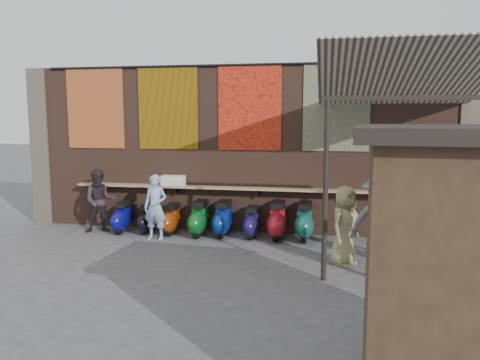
{
  "coord_description": "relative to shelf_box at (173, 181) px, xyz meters",
  "views": [
    {
      "loc": [
        2.09,
        -8.45,
        2.78
      ],
      "look_at": [
        0.31,
        1.2,
        1.45
      ],
      "focal_mm": 35.0,
      "sensor_mm": 36.0,
      "label": 1
    }
  ],
  "objects": [
    {
      "name": "tapestry_redgold",
      "position": [
        -2.06,
        0.18,
        1.75
      ],
      "size": [
        1.5,
        0.02,
        2.0
      ],
      "primitive_type": "cube",
      "color": "maroon",
      "rests_on": "brick_wall"
    },
    {
      "name": "shopper_grey",
      "position": [
        4.58,
        -2.58,
        -0.32
      ],
      "size": [
        1.37,
        1.24,
        1.85
      ],
      "primitive_type": "imported",
      "rotation": [
        0.0,
        0.0,
        2.54
      ],
      "color": "slate",
      "rests_on": "ground"
    },
    {
      "name": "hang_rail",
      "position": [
        1.54,
        0.17,
        2.73
      ],
      "size": [
        9.5,
        0.06,
        0.06
      ],
      "primitive_type": "cylinder",
      "rotation": [
        0.0,
        1.57,
        0.0
      ],
      "color": "black",
      "rests_on": "brick_wall"
    },
    {
      "name": "scooter_stool_0",
      "position": [
        -1.17,
        -0.35,
        -0.88
      ],
      "size": [
        0.35,
        0.78,
        0.74
      ],
      "primitive_type": null,
      "color": "#0D0D82",
      "rests_on": "ground"
    },
    {
      "name": "ground",
      "position": [
        1.54,
        -2.3,
        -1.25
      ],
      "size": [
        70.0,
        70.0,
        0.0
      ],
      "primitive_type": "plane",
      "color": "#474749",
      "rests_on": "ground"
    },
    {
      "name": "shopper_tan",
      "position": [
        4.01,
        -1.97,
        -0.49
      ],
      "size": [
        0.79,
        0.88,
        1.51
      ],
      "primitive_type": "imported",
      "rotation": [
        0.0,
        0.0,
        1.04
      ],
      "color": "#90895C",
      "rests_on": "ground"
    },
    {
      "name": "tapestry_orange",
      "position": [
        1.84,
        0.18,
        1.75
      ],
      "size": [
        1.5,
        0.02,
        2.0
      ],
      "primitive_type": "cube",
      "color": "red",
      "rests_on": "brick_wall"
    },
    {
      "name": "awning_header",
      "position": [
        5.04,
        -2.9,
        1.83
      ],
      "size": [
        3.0,
        0.08,
        0.08
      ],
      "primitive_type": "cube",
      "color": "black",
      "rests_on": "awning_post_left"
    },
    {
      "name": "scooter_stool_2",
      "position": [
        0.04,
        -0.28,
        -0.89
      ],
      "size": [
        0.34,
        0.75,
        0.71
      ],
      "primitive_type": null,
      "color": "#8E360C",
      "rests_on": "ground"
    },
    {
      "name": "tapestry_multi",
      "position": [
        3.84,
        0.18,
        1.75
      ],
      "size": [
        1.5,
        0.02,
        2.0
      ],
      "primitive_type": "cube",
      "color": "navy",
      "rests_on": "brick_wall"
    },
    {
      "name": "scooter_stool_4",
      "position": [
        1.3,
        -0.27,
        -0.84
      ],
      "size": [
        0.38,
        0.85,
        0.81
      ],
      "primitive_type": null,
      "color": "navy",
      "rests_on": "ground"
    },
    {
      "name": "scooter_stool_5",
      "position": [
        1.98,
        -0.28,
        -0.89
      ],
      "size": [
        0.34,
        0.75,
        0.71
      ],
      "primitive_type": null,
      "color": "#1B154F",
      "rests_on": "ground"
    },
    {
      "name": "stall_shelf",
      "position": [
        5.29,
        -5.57,
        -0.3
      ],
      "size": [
        1.98,
        0.25,
        0.06
      ],
      "primitive_type": "cube",
      "rotation": [
        0.0,
        0.0,
        -0.08
      ],
      "color": "#473321",
      "rests_on": "market_stall"
    },
    {
      "name": "eating_counter",
      "position": [
        1.54,
        0.03,
        -0.15
      ],
      "size": [
        8.0,
        0.32,
        0.05
      ],
      "primitive_type": "cube",
      "color": "#9E7A51",
      "rests_on": "brick_wall"
    },
    {
      "name": "scooter_stool_6",
      "position": [
        2.58,
        -0.29,
        -0.82
      ],
      "size": [
        0.4,
        0.89,
        0.85
      ],
      "primitive_type": null,
      "color": "#AA1625",
      "rests_on": "ground"
    },
    {
      "name": "pier_right",
      "position": [
        6.74,
        0.4,
        0.75
      ],
      "size": [
        0.5,
        0.5,
        4.0
      ],
      "primitive_type": "cube",
      "color": "#4C4238",
      "rests_on": "ground"
    },
    {
      "name": "scooter_stool_1",
      "position": [
        -0.57,
        -0.28,
        -0.9
      ],
      "size": [
        0.33,
        0.72,
        0.69
      ],
      "primitive_type": null,
      "color": "black",
      "rests_on": "ground"
    },
    {
      "name": "brick_wall",
      "position": [
        1.54,
        0.4,
        0.75
      ],
      "size": [
        10.0,
        0.4,
        4.0
      ],
      "primitive_type": "cube",
      "color": "brown",
      "rests_on": "ground"
    },
    {
      "name": "awning_post_left",
      "position": [
        3.64,
        -2.9,
        0.3
      ],
      "size": [
        0.09,
        0.09,
        3.1
      ],
      "primitive_type": "cylinder",
      "color": "black",
      "rests_on": "ground"
    },
    {
      "name": "awning_ledger",
      "position": [
        5.04,
        0.19,
        2.7
      ],
      "size": [
        3.3,
        0.08,
        0.12
      ],
      "primitive_type": "cube",
      "color": "#33261C",
      "rests_on": "brick_wall"
    },
    {
      "name": "scooter_stool_7",
      "position": [
        3.19,
        -0.27,
        -0.83
      ],
      "size": [
        0.4,
        0.88,
        0.84
      ],
      "primitive_type": null,
      "color": "#186156",
      "rests_on": "ground"
    },
    {
      "name": "diner_left",
      "position": [
        -0.16,
        -0.83,
        -0.5
      ],
      "size": [
        0.56,
        0.39,
        1.49
      ],
      "primitive_type": "imported",
      "rotation": [
        0.0,
        0.0,
        -0.06
      ],
      "color": "#8FA0D0",
      "rests_on": "ground"
    },
    {
      "name": "shopper_navy",
      "position": [
        5.87,
        -2.47,
        -0.45
      ],
      "size": [
        1.02,
        0.74,
        1.6
      ],
      "primitive_type": "imported",
      "rotation": [
        0.0,
        0.0,
        3.56
      ],
      "color": "#191733",
      "rests_on": "ground"
    },
    {
      "name": "pier_left",
      "position": [
        -3.66,
        0.4,
        0.75
      ],
      "size": [
        0.5,
        0.5,
        4.0
      ],
      "primitive_type": "cube",
      "color": "#4C4238",
      "rests_on": "ground"
    },
    {
      "name": "shelf_box",
      "position": [
        0.0,
        0.0,
        0.0
      ],
      "size": [
        0.55,
        0.29,
        0.25
      ],
      "primitive_type": "cube",
      "color": "white",
      "rests_on": "eating_counter"
    },
    {
      "name": "scooter_stool_3",
      "position": [
        0.74,
        -0.34,
        -0.84
      ],
      "size": [
        0.39,
        0.86,
        0.81
      ],
      "primitive_type": null,
      "color": "#0D6121",
      "rests_on": "ground"
    },
    {
      "name": "diner_right",
      "position": [
        -1.72,
        -0.43,
        -0.48
      ],
      "size": [
        0.92,
        0.84,
        1.53
      ],
      "primitive_type": "imported",
      "rotation": [
        0.0,
        0.0,
        0.44
      ],
      "color": "#2C2228",
      "rests_on": "ground"
    },
    {
      "name": "tapestry_sun",
      "position": [
        -0.16,
        0.18,
        1.75
      ],
      "size": [
        1.5,
        0.02,
        2.0
      ],
      "primitive_type": "cube",
      "color": "#C3860B",
      "rests_on": "brick_wall"
    },
    {
      "name": "awning_canvas",
      "position": [
        5.04,
        -1.4,
        2.3
      ],
      "size": [
        3.2,
        3.28,
        0.97
      ],
      "primitive_type": "cube",
      "rotation": [
        -0.28,
        0.0,
        0.0
      ],
      "color": "beige",
      "rests_on": "brick_wall"
    }
  ]
}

